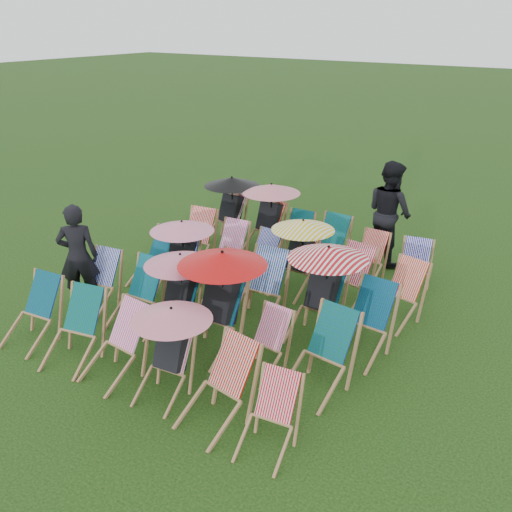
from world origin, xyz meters
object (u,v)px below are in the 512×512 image
Objects in this scene: person_left at (78,256)px; deckchair_0 at (31,312)px; deckchair_29 at (413,268)px; person_rear at (389,212)px; deckchair_5 at (269,418)px.

deckchair_0 is at bearing 64.47° from person_left.
deckchair_29 is 1.44m from person_rear.
person_rear reaches higher than person_left.
person_left reaches higher than deckchair_5.
person_left reaches higher than deckchair_0.
person_rear reaches higher than deckchair_5.
person_rear is (3.06, 5.61, 0.51)m from deckchair_0.
deckchair_5 is 4.59m from deckchair_29.
deckchair_5 is 0.48× the size of person_left.
person_rear is (-0.88, 1.00, 0.55)m from deckchair_29.
person_rear reaches higher than deckchair_29.
person_rear is at bearing -167.51° from person_left.
person_left is (-0.31, 1.15, 0.39)m from deckchair_0.
person_left is 5.59m from person_rear.
deckchair_29 is (-0.07, 4.59, 0.02)m from deckchair_5.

